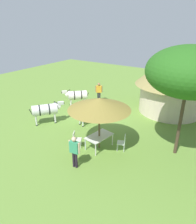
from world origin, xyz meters
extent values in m
plane|color=olive|center=(0.00, 0.00, 0.00)|extent=(36.00, 36.00, 0.00)
cylinder|color=beige|center=(-3.94, 4.04, 1.06)|extent=(4.58, 4.58, 2.13)
cone|color=#96874C|center=(-3.94, 4.04, 3.33)|extent=(5.49, 5.49, 2.40)
cylinder|color=brown|center=(3.27, 2.30, 1.15)|extent=(0.10, 0.10, 2.30)
cone|color=olive|center=(3.27, 2.30, 2.61)|extent=(3.26, 3.26, 0.61)
cube|color=silver|center=(3.27, 2.30, 0.72)|extent=(1.62, 1.10, 0.04)
cylinder|color=silver|center=(2.65, 2.78, 0.35)|extent=(0.06, 0.06, 0.70)
cylinder|color=silver|center=(4.01, 2.57, 0.35)|extent=(0.06, 0.06, 0.70)
cylinder|color=silver|center=(2.53, 2.03, 0.35)|extent=(0.06, 0.06, 0.70)
cylinder|color=silver|center=(3.89, 1.82, 0.35)|extent=(0.06, 0.06, 0.70)
cube|color=white|center=(2.83, 3.41, 0.45)|extent=(0.56, 0.55, 0.04)
cube|color=white|center=(2.76, 3.59, 0.68)|extent=(0.42, 0.20, 0.45)
cylinder|color=white|center=(3.07, 3.32, 0.23)|extent=(0.04, 0.04, 0.45)
cylinder|color=white|center=(2.72, 3.18, 0.23)|extent=(0.04, 0.04, 0.45)
cylinder|color=white|center=(2.94, 3.65, 0.23)|extent=(0.04, 0.04, 0.45)
cylinder|color=white|center=(2.58, 3.51, 0.23)|extent=(0.04, 0.04, 0.45)
cube|color=silver|center=(3.88, 1.26, 0.45)|extent=(0.59, 0.58, 0.04)
cube|color=silver|center=(3.97, 1.10, 0.68)|extent=(0.40, 0.26, 0.45)
cylinder|color=silver|center=(3.62, 1.32, 0.23)|extent=(0.04, 0.04, 0.45)
cylinder|color=silver|center=(3.95, 1.52, 0.23)|extent=(0.04, 0.04, 0.45)
cylinder|color=silver|center=(3.81, 1.01, 0.23)|extent=(0.04, 0.04, 0.45)
cylinder|color=silver|center=(4.13, 1.21, 0.23)|extent=(0.04, 0.04, 0.45)
cylinder|color=black|center=(5.33, 2.20, 0.41)|extent=(0.12, 0.12, 0.83)
cylinder|color=black|center=(5.31, 2.34, 0.41)|extent=(0.12, 0.12, 0.83)
cube|color=#38936A|center=(5.32, 2.27, 1.12)|extent=(0.26, 0.47, 0.59)
cylinder|color=beige|center=(5.35, 2.02, 1.14)|extent=(0.09, 0.09, 0.55)
cylinder|color=beige|center=(5.29, 2.52, 1.14)|extent=(0.09, 0.09, 0.55)
sphere|color=beige|center=(5.32, 2.27, 1.54)|extent=(0.22, 0.22, 0.22)
cylinder|color=black|center=(-2.72, -1.59, 0.42)|extent=(0.12, 0.12, 0.83)
cylinder|color=black|center=(-2.64, -1.71, 0.42)|extent=(0.12, 0.12, 0.83)
cube|color=gold|center=(-2.68, -1.65, 1.13)|extent=(0.42, 0.49, 0.59)
cylinder|color=#976A49|center=(-2.82, -1.43, 1.15)|extent=(0.09, 0.09, 0.56)
cylinder|color=#976A49|center=(-2.55, -1.87, 1.15)|extent=(0.09, 0.09, 0.56)
sphere|color=#976A49|center=(-2.68, -1.65, 1.56)|extent=(0.23, 0.23, 0.23)
cube|color=#D64347|center=(-2.21, -0.50, 0.22)|extent=(0.74, 0.73, 0.03)
cube|color=white|center=(-1.98, -0.36, 0.44)|extent=(0.74, 0.73, 0.29)
cube|color=beige|center=(-2.04, -0.70, 0.11)|extent=(0.54, 0.34, 0.22)
cube|color=beige|center=(-2.30, -0.25, 0.11)|extent=(0.54, 0.34, 0.22)
cylinder|color=silver|center=(1.15, 0.06, 1.00)|extent=(1.75, 1.21, 0.71)
cylinder|color=black|center=(0.85, 0.17, 1.00)|extent=(0.32, 0.71, 0.72)
cylinder|color=black|center=(1.42, -0.04, 1.00)|extent=(0.32, 0.71, 0.72)
cylinder|color=silver|center=(1.91, -0.21, 1.18)|extent=(0.63, 0.49, 0.52)
cube|color=silver|center=(2.17, -0.31, 1.34)|extent=(0.44, 0.31, 0.20)
cube|color=black|center=(2.34, -0.37, 1.31)|extent=(0.15, 0.15, 0.12)
cube|color=black|center=(1.91, -0.21, 1.38)|extent=(0.36, 0.16, 0.28)
cylinder|color=silver|center=(1.79, 0.04, 0.37)|extent=(0.11, 0.11, 0.73)
cylinder|color=black|center=(1.79, 0.04, 0.03)|extent=(0.13, 0.13, 0.06)
cylinder|color=silver|center=(1.66, -0.33, 0.37)|extent=(0.11, 0.11, 0.73)
cylinder|color=black|center=(1.66, -0.33, 0.03)|extent=(0.13, 0.13, 0.06)
cylinder|color=silver|center=(0.64, 0.45, 0.37)|extent=(0.11, 0.11, 0.73)
cylinder|color=black|center=(0.64, 0.45, 0.03)|extent=(0.13, 0.13, 0.06)
cylinder|color=silver|center=(0.51, 0.09, 0.37)|extent=(0.11, 0.11, 0.73)
cylinder|color=black|center=(0.51, 0.09, 0.03)|extent=(0.13, 0.13, 0.06)
cylinder|color=black|center=(0.35, 0.35, 0.90)|extent=(0.24, 0.13, 0.53)
cylinder|color=silver|center=(2.80, -2.40, 0.99)|extent=(1.74, 1.57, 0.72)
cylinder|color=black|center=(3.06, -2.60, 0.99)|extent=(0.51, 0.63, 0.73)
cylinder|color=black|center=(2.56, -2.22, 0.99)|extent=(0.51, 0.63, 0.73)
cylinder|color=silver|center=(2.15, -1.89, 1.17)|extent=(0.64, 0.59, 0.52)
cube|color=silver|center=(1.92, -1.72, 1.33)|extent=(0.43, 0.39, 0.20)
cube|color=black|center=(1.78, -1.61, 1.30)|extent=(0.17, 0.17, 0.12)
cube|color=black|center=(2.15, -1.89, 1.37)|extent=(0.31, 0.25, 0.28)
cylinder|color=silver|center=(2.18, -2.17, 0.36)|extent=(0.11, 0.11, 0.72)
cylinder|color=black|center=(2.18, -2.17, 0.03)|extent=(0.13, 0.13, 0.06)
cylinder|color=silver|center=(2.42, -1.86, 0.36)|extent=(0.11, 0.11, 0.72)
cylinder|color=black|center=(2.42, -1.86, 0.03)|extent=(0.13, 0.13, 0.06)
cylinder|color=silver|center=(3.17, -2.93, 0.36)|extent=(0.11, 0.11, 0.72)
cylinder|color=black|center=(3.17, -2.93, 0.03)|extent=(0.13, 0.13, 0.06)
cylinder|color=silver|center=(3.41, -2.62, 0.36)|extent=(0.11, 0.11, 0.72)
cylinder|color=black|center=(3.41, -2.62, 0.03)|extent=(0.13, 0.13, 0.06)
cylinder|color=black|center=(3.49, -2.93, 0.89)|extent=(0.22, 0.18, 0.53)
cylinder|color=silver|center=(-0.73, -2.41, 1.00)|extent=(1.53, 1.53, 0.70)
cylinder|color=black|center=(-0.94, -2.21, 1.00)|extent=(0.55, 0.56, 0.71)
cylinder|color=black|center=(-0.54, -2.60, 1.00)|extent=(0.55, 0.56, 0.71)
cylinder|color=silver|center=(-0.21, -2.93, 1.18)|extent=(0.61, 0.61, 0.51)
cube|color=silver|center=(-0.01, -3.12, 1.34)|extent=(0.41, 0.41, 0.20)
cube|color=black|center=(0.12, -3.25, 1.31)|extent=(0.17, 0.17, 0.12)
cube|color=black|center=(-0.21, -2.93, 1.38)|extent=(0.29, 0.29, 0.28)
cylinder|color=silver|center=(-0.20, -2.67, 0.37)|extent=(0.11, 0.11, 0.74)
cylinder|color=black|center=(-0.20, -2.67, 0.03)|extent=(0.13, 0.13, 0.06)
cylinder|color=silver|center=(-0.47, -2.94, 0.37)|extent=(0.11, 0.11, 0.74)
cylinder|color=black|center=(-0.47, -2.94, 0.03)|extent=(0.13, 0.13, 0.06)
cylinder|color=silver|center=(-0.99, -1.88, 0.37)|extent=(0.11, 0.11, 0.74)
cylinder|color=black|center=(-0.99, -1.88, 0.03)|extent=(0.13, 0.13, 0.06)
cylinder|color=silver|center=(-1.26, -2.16, 0.37)|extent=(0.11, 0.11, 0.74)
cylinder|color=black|center=(-1.26, -2.16, 0.03)|extent=(0.13, 0.13, 0.06)
cylinder|color=black|center=(-1.29, -1.86, 0.90)|extent=(0.20, 0.20, 0.53)
cylinder|color=#473628|center=(1.46, 5.94, 1.64)|extent=(0.17, 0.17, 3.27)
ellipsoid|color=#26621A|center=(1.46, 5.94, 4.35)|extent=(3.93, 3.93, 2.36)
camera|label=1|loc=(11.43, 7.65, 6.44)|focal=33.22mm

